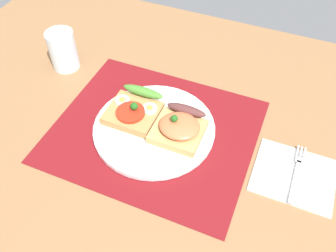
# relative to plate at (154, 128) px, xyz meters

# --- Properties ---
(ground_plane) EXTENTS (1.20, 0.90, 0.03)m
(ground_plane) POSITION_rel_plate_xyz_m (0.00, 0.00, -0.02)
(ground_plane) COLOR brown
(placemat) EXTENTS (0.40, 0.34, 0.00)m
(placemat) POSITION_rel_plate_xyz_m (0.00, 0.00, -0.01)
(placemat) COLOR maroon
(placemat) RESTS_ON ground_plane
(plate) EXTENTS (0.24, 0.24, 0.01)m
(plate) POSITION_rel_plate_xyz_m (0.00, 0.00, 0.00)
(plate) COLOR white
(plate) RESTS_ON placemat
(sandwich_egg_tomato) EXTENTS (0.10, 0.11, 0.04)m
(sandwich_egg_tomato) POSITION_rel_plate_xyz_m (-0.05, 0.02, 0.02)
(sandwich_egg_tomato) COLOR #AD7B45
(sandwich_egg_tomato) RESTS_ON plate
(sandwich_salmon) EXTENTS (0.10, 0.10, 0.05)m
(sandwich_salmon) POSITION_rel_plate_xyz_m (0.05, 0.00, 0.02)
(sandwich_salmon) COLOR tan
(sandwich_salmon) RESTS_ON plate
(napkin) EXTENTS (0.14, 0.13, 0.01)m
(napkin) POSITION_rel_plate_xyz_m (0.28, 0.00, -0.01)
(napkin) COLOR white
(napkin) RESTS_ON ground_plane
(fork) EXTENTS (0.02, 0.13, 0.00)m
(fork) POSITION_rel_plate_xyz_m (0.28, 0.01, -0.00)
(fork) COLOR #B7B7BC
(fork) RESTS_ON napkin
(drinking_glass) EXTENTS (0.06, 0.06, 0.09)m
(drinking_glass) POSITION_rel_plate_xyz_m (-0.28, 0.11, 0.04)
(drinking_glass) COLOR silver
(drinking_glass) RESTS_ON ground_plane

